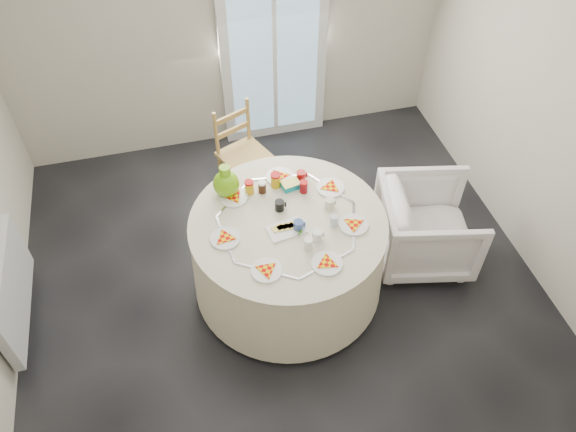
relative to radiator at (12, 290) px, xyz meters
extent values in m
plane|color=black|center=(1.94, -0.20, -0.38)|extent=(4.00, 4.00, 0.00)
cube|color=#BCB5A3|center=(1.94, 1.80, 0.92)|extent=(4.00, 0.02, 2.60)
cube|color=#BCB5A3|center=(3.94, -0.20, 0.92)|extent=(0.02, 4.00, 2.60)
cube|color=silver|center=(2.34, 1.75, 0.67)|extent=(1.00, 0.08, 2.10)
cube|color=silver|center=(0.00, 0.00, 0.00)|extent=(0.07, 1.00, 0.55)
cylinder|color=beige|center=(1.98, -0.17, -0.01)|extent=(1.45, 1.45, 0.73)
imported|color=white|center=(3.13, -0.14, 0.01)|extent=(0.83, 0.86, 0.75)
cube|color=#0B9BB6|center=(2.09, 0.16, 0.41)|extent=(0.15, 0.12, 0.05)
camera|label=1|loc=(1.32, -2.75, 3.27)|focal=35.00mm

